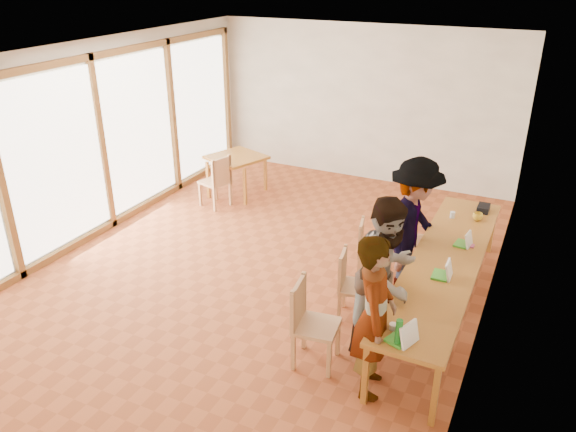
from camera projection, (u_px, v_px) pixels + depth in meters
name	position (u px, v px, depth m)	size (l,w,h in m)	color
ground	(269.00, 263.00, 8.21)	(8.00, 8.00, 0.00)	#A34E27
wall_back	(364.00, 104.00, 10.86)	(6.00, 0.10, 3.00)	#EFE5CF
wall_front	(27.00, 325.00, 4.31)	(6.00, 0.10, 3.00)	#EFE5CF
wall_right	(500.00, 205.00, 6.40)	(0.10, 8.00, 3.00)	#EFE5CF
window_wall	(100.00, 139.00, 8.76)	(0.10, 8.00, 3.00)	white
ceiling	(266.00, 51.00, 6.95)	(6.00, 8.00, 0.04)	white
communal_table	(445.00, 263.00, 6.81)	(0.80, 4.00, 0.75)	#A46C24
side_table	(236.00, 160.00, 10.37)	(0.90, 0.90, 0.75)	#A46C24
chair_near	(307.00, 314.00, 5.99)	(0.52, 0.52, 0.53)	tan
chair_mid	(349.00, 278.00, 6.80)	(0.48, 0.48, 0.47)	tan
chair_far	(367.00, 244.00, 7.65)	(0.47, 0.47, 0.45)	tan
chair_empty	(408.00, 232.00, 7.98)	(0.47, 0.47, 0.45)	tan
chair_spare	(218.00, 176.00, 9.85)	(0.54, 0.54, 0.50)	tan
person_near	(374.00, 317.00, 5.49)	(0.64, 0.42, 1.76)	gray
person_mid	(388.00, 276.00, 6.09)	(0.90, 0.70, 1.84)	gray
person_far	(413.00, 227.00, 7.18)	(1.20, 0.69, 1.86)	gray
laptop_near	(405.00, 336.00, 5.31)	(0.31, 0.32, 0.23)	green
laptop_mid	(445.00, 273.00, 6.39)	(0.22, 0.25, 0.21)	green
laptop_far	(465.00, 242.00, 7.10)	(0.22, 0.25, 0.19)	green
yellow_mug	(478.00, 217.00, 7.79)	(0.13, 0.13, 0.11)	gold
green_bottle	(399.00, 333.00, 5.23)	(0.07, 0.07, 0.28)	#187221
clear_glass	(452.00, 215.00, 7.86)	(0.07, 0.07, 0.09)	silver
condiment_cup	(393.00, 327.00, 5.50)	(0.08, 0.08, 0.06)	white
pink_phone	(472.00, 246.00, 7.09)	(0.05, 0.10, 0.01)	#BD3F75
black_pouch	(483.00, 208.00, 8.07)	(0.16, 0.26, 0.09)	black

